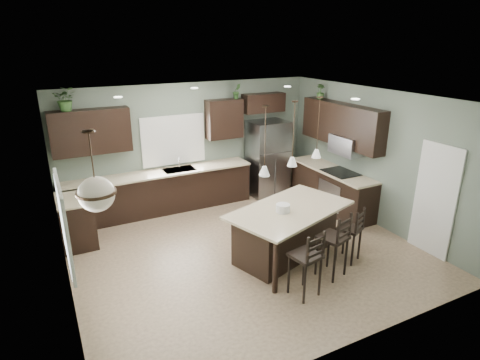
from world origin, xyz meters
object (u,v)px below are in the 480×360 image
kitchen_island (289,232)px  bar_stool_left (305,263)px  bar_stool_right (349,234)px  serving_dish (283,208)px  plant_back_left (66,99)px  refrigerator (268,158)px  bar_stool_center (332,244)px

kitchen_island → bar_stool_left: size_ratio=1.98×
bar_stool_right → bar_stool_left: bearing=175.7°
bar_stool_left → serving_dish: bearing=65.8°
plant_back_left → bar_stool_left: bearing=-56.8°
bar_stool_right → plant_back_left: 5.82m
refrigerator → kitchen_island: size_ratio=0.84×
bar_stool_left → bar_stool_center: 0.75m
bar_stool_center → plant_back_left: bearing=114.0°
kitchen_island → serving_dish: (-0.19, -0.06, 0.53)m
kitchen_island → bar_stool_left: bar_stool_left is taller
refrigerator → serving_dish: refrigerator is taller
serving_dish → bar_stool_left: bar_stool_left is taller
kitchen_island → bar_stool_right: size_ratio=2.17×
bar_stool_left → bar_stool_center: size_ratio=0.98×
bar_stool_right → bar_stool_center: bearing=177.9°
serving_dish → bar_stool_right: bearing=-27.6°
serving_dish → refrigerator: bearing=63.8°
kitchen_island → serving_dish: bearing=180.0°
refrigerator → bar_stool_right: (-0.37, -3.42, -0.42)m
refrigerator → serving_dish: size_ratio=7.71×
serving_dish → plant_back_left: bearing=133.5°
kitchen_island → plant_back_left: plant_back_left is taller
bar_stool_left → bar_stool_center: (0.71, 0.24, 0.01)m
refrigerator → kitchen_island: 3.10m
bar_stool_center → bar_stool_right: bar_stool_center is taller
bar_stool_left → plant_back_left: 5.37m
bar_stool_right → plant_back_left: size_ratio=2.15×
plant_back_left → kitchen_island: bearing=-44.1°
plant_back_left → bar_stool_right: bearing=-42.5°
bar_stool_center → plant_back_left: (-3.42, 3.90, 2.07)m
refrigerator → bar_stool_left: (-1.66, -3.90, -0.37)m
kitchen_island → bar_stool_center: bar_stool_center is taller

